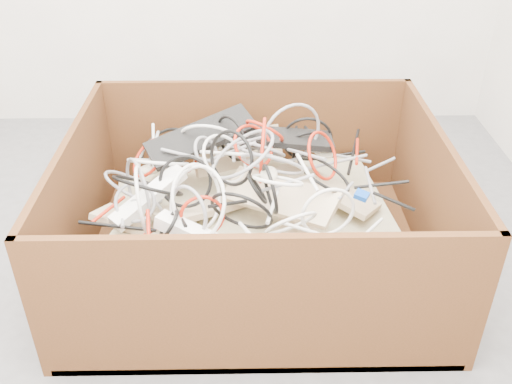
{
  "coord_description": "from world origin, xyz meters",
  "views": [
    {
      "loc": [
        0.18,
        -1.53,
        1.43
      ],
      "look_at": [
        0.21,
        0.23,
        0.3
      ],
      "focal_mm": 40.4,
      "sensor_mm": 36.0,
      "label": 1
    }
  ],
  "objects_px": {
    "cardboard_box": "(251,233)",
    "power_strip_left": "(149,197)",
    "vga_plug": "(362,195)",
    "power_strip_right": "(199,237)"
  },
  "relations": [
    {
      "from": "cardboard_box",
      "to": "vga_plug",
      "type": "xyz_separation_m",
      "value": [
        0.38,
        -0.1,
        0.23
      ]
    },
    {
      "from": "power_strip_left",
      "to": "vga_plug",
      "type": "relative_size",
      "value": 6.77
    },
    {
      "from": "cardboard_box",
      "to": "vga_plug",
      "type": "relative_size",
      "value": 29.25
    },
    {
      "from": "cardboard_box",
      "to": "power_strip_right",
      "type": "height_order",
      "value": "cardboard_box"
    },
    {
      "from": "cardboard_box",
      "to": "power_strip_left",
      "type": "relative_size",
      "value": 4.32
    },
    {
      "from": "power_strip_right",
      "to": "vga_plug",
      "type": "height_order",
      "value": "power_strip_right"
    },
    {
      "from": "vga_plug",
      "to": "power_strip_right",
      "type": "bearing_deg",
      "value": -130.52
    },
    {
      "from": "power_strip_right",
      "to": "cardboard_box",
      "type": "bearing_deg",
      "value": 89.14
    },
    {
      "from": "vga_plug",
      "to": "cardboard_box",
      "type": "bearing_deg",
      "value": -167.3
    },
    {
      "from": "cardboard_box",
      "to": "vga_plug",
      "type": "distance_m",
      "value": 0.45
    }
  ]
}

